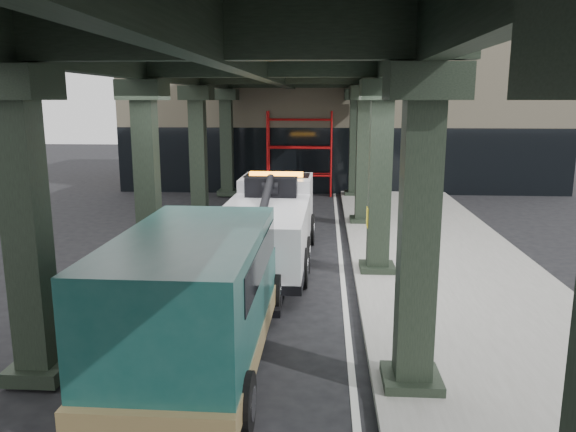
% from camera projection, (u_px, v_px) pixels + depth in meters
% --- Properties ---
extents(ground, '(90.00, 90.00, 0.00)m').
position_uv_depth(ground, '(271.00, 299.00, 12.91)').
color(ground, black).
rests_on(ground, ground).
extents(sidewalk, '(5.00, 40.00, 0.15)m').
position_uv_depth(sidewalk, '(450.00, 274.00, 14.56)').
color(sidewalk, gray).
rests_on(sidewalk, ground).
extents(lane_stripe, '(0.12, 38.00, 0.01)m').
position_uv_depth(lane_stripe, '(342.00, 274.00, 14.75)').
color(lane_stripe, silver).
rests_on(lane_stripe, ground).
extents(viaduct, '(7.40, 32.00, 6.40)m').
position_uv_depth(viaduct, '(261.00, 60.00, 13.78)').
color(viaduct, black).
rests_on(viaduct, ground).
extents(building, '(22.00, 10.00, 8.00)m').
position_uv_depth(building, '(340.00, 109.00, 31.51)').
color(building, '#C6B793').
rests_on(building, ground).
extents(scaffolding, '(3.08, 0.88, 4.00)m').
position_uv_depth(scaffolding, '(300.00, 151.00, 26.79)').
color(scaffolding, red).
rests_on(scaffolding, ground).
extents(tow_truck, '(2.42, 7.67, 2.50)m').
position_uv_depth(tow_truck, '(270.00, 221.00, 15.58)').
color(tow_truck, black).
rests_on(tow_truck, ground).
extents(towed_van, '(2.47, 6.01, 2.43)m').
position_uv_depth(towed_van, '(197.00, 294.00, 9.43)').
color(towed_van, '#113E3A').
rests_on(towed_van, ground).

